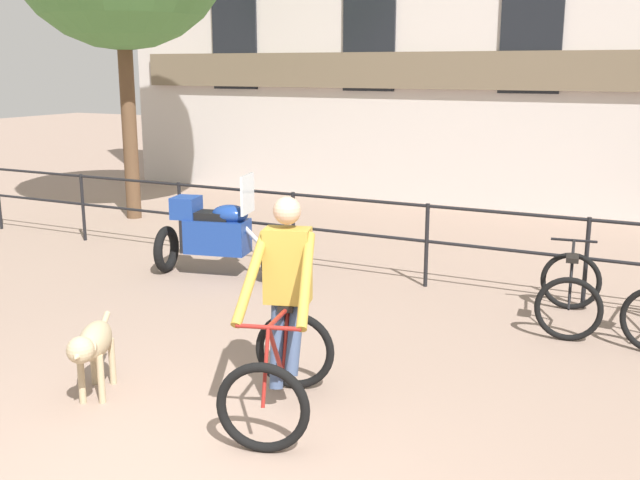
% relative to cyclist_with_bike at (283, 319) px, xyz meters
% --- Properties ---
extents(canal_railing, '(15.05, 0.05, 1.05)m').
position_rel_cyclist_with_bike_xyz_m(canal_railing, '(-0.12, 3.79, -0.05)').
color(canal_railing, black).
rests_on(canal_railing, ground_plane).
extents(cyclist_with_bike, '(0.99, 1.32, 1.70)m').
position_rel_cyclist_with_bike_xyz_m(cyclist_with_bike, '(0.00, 0.00, 0.00)').
color(cyclist_with_bike, black).
rests_on(cyclist_with_bike, ground_plane).
extents(dog, '(0.58, 0.94, 0.65)m').
position_rel_cyclist_with_bike_xyz_m(dog, '(-1.51, -0.51, -0.30)').
color(dog, tan).
rests_on(dog, ground_plane).
extents(parked_motorcycle, '(1.68, 0.95, 1.35)m').
position_rel_cyclist_with_bike_xyz_m(parked_motorcycle, '(-2.72, 3.04, -0.20)').
color(parked_motorcycle, black).
rests_on(parked_motorcycle, ground_plane).
extents(parked_bicycle_near_lamp, '(0.80, 1.19, 0.86)m').
position_rel_cyclist_with_bike_xyz_m(parked_bicycle_near_lamp, '(1.70, 3.13, -0.41)').
color(parked_bicycle_near_lamp, black).
rests_on(parked_bicycle_near_lamp, ground_plane).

